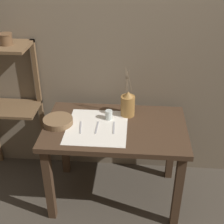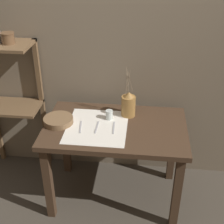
% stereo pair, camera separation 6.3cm
% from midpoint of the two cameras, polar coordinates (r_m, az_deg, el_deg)
% --- Properties ---
extents(ground_plane, '(12.00, 12.00, 0.00)m').
position_cam_midpoint_polar(ground_plane, '(2.83, -0.13, -14.80)').
color(ground_plane, '#473F35').
extents(stone_wall_back, '(7.00, 0.06, 2.40)m').
position_cam_midpoint_polar(stone_wall_back, '(2.57, 0.68, 12.12)').
color(stone_wall_back, '#7A6B56').
rests_on(stone_wall_back, ground_plane).
extents(wooden_table, '(1.08, 0.67, 0.71)m').
position_cam_midpoint_polar(wooden_table, '(2.44, -0.15, -4.69)').
color(wooden_table, '#422D1E').
rests_on(wooden_table, ground_plane).
extents(wooden_shelf_unit, '(0.51, 0.31, 1.25)m').
position_cam_midpoint_polar(wooden_shelf_unit, '(2.77, -19.38, 4.20)').
color(wooden_shelf_unit, brown).
rests_on(wooden_shelf_unit, ground_plane).
extents(linen_cloth, '(0.45, 0.50, 0.00)m').
position_cam_midpoint_polar(linen_cloth, '(2.36, -3.52, -2.73)').
color(linen_cloth, white).
rests_on(linen_cloth, wooden_table).
extents(pitcher_with_flowers, '(0.11, 0.11, 0.41)m').
position_cam_midpoint_polar(pitcher_with_flowers, '(2.46, 2.17, 1.40)').
color(pitcher_with_flowers, olive).
rests_on(pitcher_with_flowers, wooden_table).
extents(wooden_bowl, '(0.23, 0.23, 0.05)m').
position_cam_midpoint_polar(wooden_bowl, '(2.42, -10.57, -1.69)').
color(wooden_bowl, brown).
rests_on(wooden_bowl, wooden_table).
extents(glass_tumbler_near, '(0.06, 0.06, 0.07)m').
position_cam_midpoint_polar(glass_tumbler_near, '(2.44, -1.32, -0.52)').
color(glass_tumbler_near, silver).
rests_on(glass_tumbler_near, wooden_table).
extents(knife_center, '(0.03, 0.16, 0.00)m').
position_cam_midpoint_polar(knife_center, '(2.36, -6.52, -2.81)').
color(knife_center, '#A8A8AD').
rests_on(knife_center, wooden_table).
extents(fork_outer, '(0.01, 0.16, 0.00)m').
position_cam_midpoint_polar(fork_outer, '(2.35, -3.54, -2.84)').
color(fork_outer, '#A8A8AD').
rests_on(fork_outer, wooden_table).
extents(fork_inner, '(0.02, 0.16, 0.00)m').
position_cam_midpoint_polar(fork_inner, '(2.34, -0.42, -2.88)').
color(fork_inner, '#A8A8AD').
rests_on(fork_inner, wooden_table).
extents(metal_pot_small, '(0.11, 0.11, 0.09)m').
position_cam_midpoint_polar(metal_pot_small, '(2.55, -19.59, 12.53)').
color(metal_pot_small, brown).
rests_on(metal_pot_small, wooden_shelf_unit).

